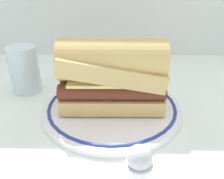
# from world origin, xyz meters

# --- Properties ---
(ground_plane) EXTENTS (1.50, 1.50, 0.00)m
(ground_plane) POSITION_xyz_m (0.00, 0.00, 0.00)
(ground_plane) COLOR white
(plate) EXTENTS (0.26, 0.26, 0.01)m
(plate) POSITION_xyz_m (-0.02, 0.04, 0.01)
(plate) COLOR white
(plate) RESTS_ON ground_plane
(sausage_sandwich) EXTENTS (0.18, 0.09, 0.12)m
(sausage_sandwich) POSITION_xyz_m (-0.02, 0.04, 0.08)
(sausage_sandwich) COLOR tan
(sausage_sandwich) RESTS_ON plate
(drinking_glass) EXTENTS (0.06, 0.06, 0.10)m
(drinking_glass) POSITION_xyz_m (-0.20, 0.12, 0.04)
(drinking_glass) COLOR silver
(drinking_glass) RESTS_ON ground_plane
(salt_shaker) EXTENTS (0.03, 0.03, 0.07)m
(salt_shaker) POSITION_xyz_m (0.01, -0.14, 0.03)
(salt_shaker) COLOR white
(salt_shaker) RESTS_ON ground_plane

